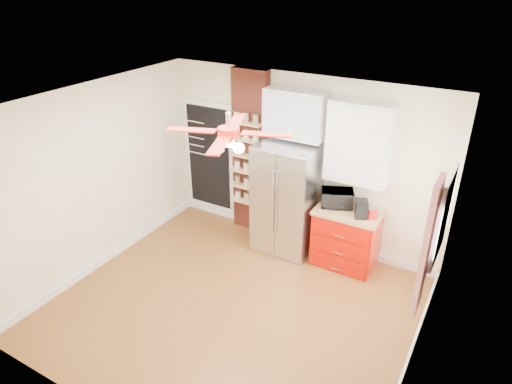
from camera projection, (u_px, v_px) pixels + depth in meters
The scene contains 21 objects.
floor at pixel (233, 307), 6.04m from camera, with size 4.50×4.50×0.00m, color brown.
ceiling at pixel (228, 108), 4.84m from camera, with size 4.50×4.50×0.00m, color white.
wall_back at pixel (301, 162), 6.99m from camera, with size 4.50×0.02×2.70m, color #FFF4CD.
wall_front at pixel (104, 319), 3.89m from camera, with size 4.50×0.02×2.70m, color #FFF4CD.
wall_left at pixel (97, 179), 6.44m from camera, with size 0.02×4.00×2.70m, color #FFF4CD.
wall_right at pixel (425, 275), 4.44m from camera, with size 0.02×4.00×2.70m, color #FFF4CD.
chalkboard at pixel (210, 157), 7.83m from camera, with size 0.95×0.05×1.95m.
brick_pillar at pixel (251, 154), 7.31m from camera, with size 0.60×0.16×2.70m, color maroon.
fridge at pixel (287, 198), 6.94m from camera, with size 0.90×0.70×1.75m, color silver.
upper_glass_cabinet at pixel (295, 114), 6.52m from camera, with size 0.90×0.35×0.70m, color white.
red_cabinet at pixel (346, 237), 6.74m from camera, with size 0.94×0.64×0.90m.
upper_shelf_unit at pixel (360, 143), 6.23m from camera, with size 0.90×0.30×1.15m, color white.
window at pixel (443, 217), 5.06m from camera, with size 0.04×0.75×1.05m, color white.
curtain at pixel (427, 247), 4.70m from camera, with size 0.06×0.40×1.55m, color #B2171C.
ceiling_fan at pixel (228, 133), 4.96m from camera, with size 1.40×1.40×0.44m.
toaster_oven at pixel (337, 198), 6.61m from camera, with size 0.46×0.31×0.25m, color black.
coffee_maker at pixel (361, 209), 6.32m from camera, with size 0.16×0.18×0.26m, color black.
canister_left at pixel (371, 214), 6.30m from camera, with size 0.09×0.09×0.15m, color #A2090E.
canister_right at pixel (374, 213), 6.31m from camera, with size 0.09×0.09×0.15m, color #A70927.
pantry_jar_oats at pixel (237, 148), 7.26m from camera, with size 0.09×0.09×0.14m, color beige.
pantry_jar_beans at pixel (252, 152), 7.13m from camera, with size 0.10×0.10×0.13m, color #8D6048.
Camera 1 is at (2.61, -3.95, 4.06)m, focal length 32.00 mm.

